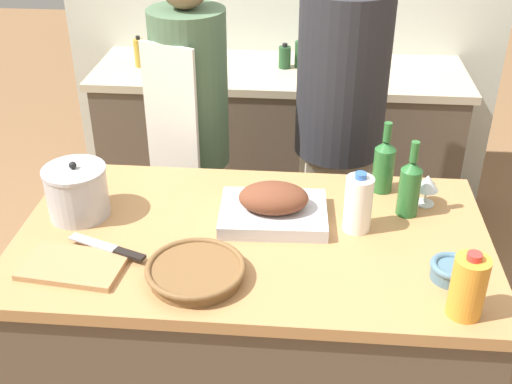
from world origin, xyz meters
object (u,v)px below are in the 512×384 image
(juice_jug, at_px, (468,286))
(condiment_bottle_tall, at_px, (139,53))
(wine_glass_left, at_px, (427,184))
(knife_chef, at_px, (109,248))
(person_cook_aproned, at_px, (192,134))
(mixing_bowl, at_px, (452,270))
(person_cook_guest, at_px, (339,124))
(milk_jug, at_px, (358,203))
(wine_bottle_dark, at_px, (384,164))
(condiment_bottle_short, at_px, (300,54))
(roasting_pan, at_px, (273,207))
(condiment_bottle_extra, at_px, (285,57))
(wine_bottle_green, at_px, (410,186))
(stock_pot, at_px, (77,192))
(cutting_board, at_px, (73,266))
(wicker_basket, at_px, (196,271))

(juice_jug, bearing_deg, condiment_bottle_tall, 125.62)
(wine_glass_left, height_order, knife_chef, wine_glass_left)
(juice_jug, xyz_separation_m, person_cook_aproned, (-0.91, 1.09, -0.12))
(mixing_bowl, distance_m, knife_chef, 0.99)
(juice_jug, bearing_deg, person_cook_guest, 103.94)
(milk_jug, height_order, person_cook_guest, person_cook_guest)
(wine_bottle_dark, relative_size, condiment_bottle_short, 1.67)
(roasting_pan, bearing_deg, condiment_bottle_extra, 91.35)
(milk_jug, bearing_deg, knife_chef, -164.97)
(mixing_bowl, height_order, knife_chef, mixing_bowl)
(person_cook_aproned, relative_size, person_cook_guest, 0.96)
(wine_bottle_green, relative_size, condiment_bottle_tall, 1.61)
(condiment_bottle_short, bearing_deg, mixing_bowl, -74.90)
(stock_pot, xyz_separation_m, mixing_bowl, (1.15, -0.24, -0.06))
(roasting_pan, bearing_deg, juice_jug, -37.73)
(wine_bottle_dark, height_order, person_cook_aproned, person_cook_aproned)
(mixing_bowl, bearing_deg, condiment_bottle_extra, 107.69)
(stock_pot, bearing_deg, condiment_bottle_extra, 68.17)
(milk_jug, bearing_deg, roasting_pan, 173.83)
(cutting_board, bearing_deg, wine_glass_left, 23.01)
(mixing_bowl, relative_size, milk_jug, 0.62)
(juice_jug, relative_size, person_cook_aproned, 0.12)
(condiment_bottle_tall, xyz_separation_m, condiment_bottle_extra, (0.75, 0.04, -0.02))
(wicker_basket, bearing_deg, stock_pot, 145.21)
(wicker_basket, height_order, milk_jug, milk_jug)
(wicker_basket, bearing_deg, milk_jug, 32.46)
(wine_bottle_green, height_order, knife_chef, wine_bottle_green)
(condiment_bottle_tall, bearing_deg, roasting_pan, -61.08)
(person_cook_guest, bearing_deg, knife_chef, -133.98)
(roasting_pan, height_order, cutting_board, roasting_pan)
(cutting_board, distance_m, stock_pot, 0.31)
(condiment_bottle_short, bearing_deg, person_cook_guest, -75.40)
(roasting_pan, height_order, person_cook_guest, person_cook_guest)
(mixing_bowl, bearing_deg, condiment_bottle_short, 105.10)
(wine_glass_left, bearing_deg, wine_bottle_green, -135.74)
(stock_pot, xyz_separation_m, wine_bottle_green, (1.07, 0.10, 0.02))
(wine_glass_left, xyz_separation_m, condiment_bottle_extra, (-0.54, 1.33, -0.03))
(wine_bottle_green, xyz_separation_m, condiment_bottle_extra, (-0.47, 1.40, -0.06))
(wine_glass_left, relative_size, condiment_bottle_extra, 0.84)
(roasting_pan, relative_size, knife_chef, 1.36)
(wine_bottle_green, bearing_deg, cutting_board, -158.86)
(roasting_pan, bearing_deg, wine_glass_left, 15.90)
(milk_jug, height_order, wine_glass_left, milk_jug)
(mixing_bowl, bearing_deg, condiment_bottle_tall, 127.74)
(roasting_pan, bearing_deg, knife_chef, -154.43)
(roasting_pan, relative_size, juice_jug, 1.83)
(cutting_board, relative_size, condiment_bottle_tall, 1.88)
(person_cook_aproned, bearing_deg, wine_bottle_dark, -9.29)
(condiment_bottle_tall, relative_size, person_cook_guest, 0.10)
(milk_jug, relative_size, wine_glass_left, 1.84)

